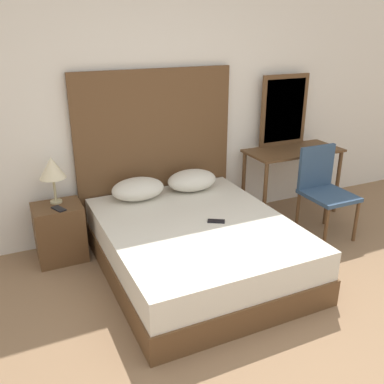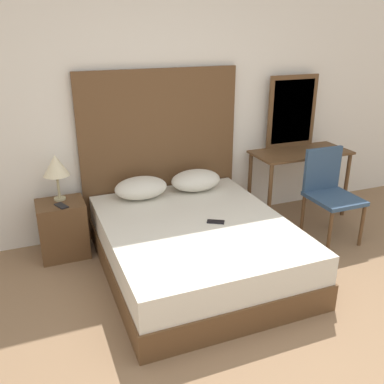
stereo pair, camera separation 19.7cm
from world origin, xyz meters
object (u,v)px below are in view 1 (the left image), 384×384
object	(u,v)px
phone_on_bed	(216,221)
chair	(323,186)
nightstand	(60,232)
vanity_desk	(293,160)
table_lamp	(52,169)
phone_on_nightstand	(59,209)
bed	(197,247)

from	to	relation	value
phone_on_bed	chair	size ratio (longest dim) A/B	0.18
phone_on_bed	nightstand	world-z (taller)	nightstand
nightstand	vanity_desk	world-z (taller)	vanity_desk
table_lamp	chair	bearing A→B (deg)	-14.65
vanity_desk	chair	xyz separation A→B (m)	(-0.03, -0.56, -0.12)
table_lamp	nightstand	bearing A→B (deg)	-98.41
vanity_desk	phone_on_nightstand	bearing A→B (deg)	-178.80
phone_on_bed	bed	bearing A→B (deg)	159.00
nightstand	chair	world-z (taller)	chair
nightstand	vanity_desk	bearing A→B (deg)	-0.83
bed	phone_on_bed	distance (m)	0.30
bed	table_lamp	size ratio (longest dim) A/B	4.35
phone_on_bed	table_lamp	bearing A→B (deg)	144.64
nightstand	chair	bearing A→B (deg)	-13.04
bed	phone_on_bed	world-z (taller)	phone_on_bed
bed	vanity_desk	bearing A→B (deg)	24.19
vanity_desk	chair	world-z (taller)	chair
nightstand	phone_on_nightstand	size ratio (longest dim) A/B	3.30
phone_on_bed	nightstand	size ratio (longest dim) A/B	0.30
nightstand	vanity_desk	xyz separation A→B (m)	(2.61, -0.04, 0.37)
nightstand	chair	distance (m)	2.67
table_lamp	phone_on_nightstand	distance (m)	0.37
nightstand	table_lamp	bearing A→B (deg)	81.59
table_lamp	chair	xyz separation A→B (m)	(2.58, -0.67, -0.35)
phone_on_bed	nightstand	bearing A→B (deg)	147.26
bed	table_lamp	distance (m)	1.48
phone_on_bed	phone_on_nightstand	distance (m)	1.41
bed	nightstand	bearing A→B (deg)	145.71
phone_on_nightstand	table_lamp	bearing A→B (deg)	88.69
chair	vanity_desk	bearing A→B (deg)	87.35
phone_on_bed	chair	distance (m)	1.37
nightstand	chair	size ratio (longest dim) A/B	0.59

